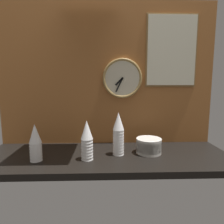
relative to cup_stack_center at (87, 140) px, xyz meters
The scene contains 8 objects.
ground_plane 0.21m from the cup_stack_center, 34.85° to the left, with size 1.60×0.56×0.04m, color black.
wall_tiled_back 0.55m from the cup_stack_center, 70.64° to the left, with size 1.60×0.03×1.05m.
cup_stack_center is the anchor object (origin of this frame).
cup_stack_left 0.30m from the cup_stack_center, behind, with size 0.07×0.07×0.22m.
cup_stack_center_right 0.21m from the cup_stack_center, 21.80° to the left, with size 0.07×0.07×0.28m.
bowl_stack_right 0.42m from the cup_stack_center, 13.78° to the left, with size 0.17×0.17×0.10m.
wall_clock 0.55m from the cup_stack_center, 53.28° to the left, with size 0.29×0.03×0.29m.
menu_board 0.90m from the cup_stack_center, 28.72° to the left, with size 0.38×0.01×0.53m.
Camera 1 is at (-0.01, -1.26, 0.46)m, focal length 32.00 mm.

